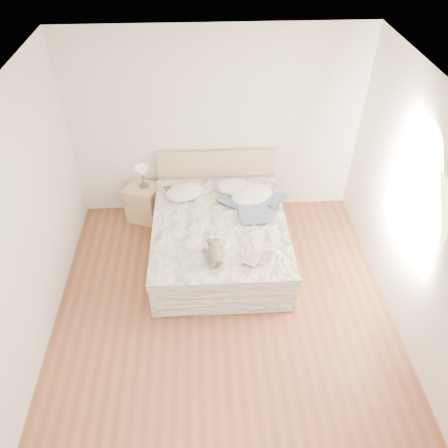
# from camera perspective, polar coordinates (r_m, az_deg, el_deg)

# --- Properties ---
(floor) EXTENTS (4.00, 4.50, 0.00)m
(floor) POSITION_cam_1_polar(r_m,az_deg,el_deg) (5.26, 0.06, -12.68)
(floor) COLOR brown
(floor) RESTS_ON ground
(ceiling) EXTENTS (4.00, 4.50, 0.00)m
(ceiling) POSITION_cam_1_polar(r_m,az_deg,el_deg) (3.50, 0.09, 14.88)
(ceiling) COLOR white
(ceiling) RESTS_ON ground
(wall_back) EXTENTS (4.00, 0.02, 2.70)m
(wall_back) POSITION_cam_1_polar(r_m,az_deg,el_deg) (6.11, -1.09, 12.59)
(wall_back) COLOR silver
(wall_back) RESTS_ON ground
(wall_left) EXTENTS (0.02, 4.50, 2.70)m
(wall_left) POSITION_cam_1_polar(r_m,az_deg,el_deg) (4.63, -25.51, -2.44)
(wall_left) COLOR silver
(wall_left) RESTS_ON ground
(wall_right) EXTENTS (0.02, 4.50, 2.70)m
(wall_right) POSITION_cam_1_polar(r_m,az_deg,el_deg) (4.78, 24.79, -0.72)
(wall_right) COLOR silver
(wall_right) RESTS_ON ground
(window) EXTENTS (0.02, 1.30, 1.10)m
(window) POSITION_cam_1_polar(r_m,az_deg,el_deg) (4.92, 23.70, 2.45)
(window) COLOR white
(window) RESTS_ON wall_right
(bed) EXTENTS (1.72, 2.14, 1.00)m
(bed) POSITION_cam_1_polar(r_m,az_deg,el_deg) (5.84, -0.57, -1.45)
(bed) COLOR tan
(bed) RESTS_ON floor
(nightstand) EXTENTS (0.57, 0.54, 0.56)m
(nightstand) POSITION_cam_1_polar(r_m,az_deg,el_deg) (6.54, -10.39, 2.79)
(nightstand) COLOR tan
(nightstand) RESTS_ON floor
(table_lamp) EXTENTS (0.22, 0.22, 0.32)m
(table_lamp) POSITION_cam_1_polar(r_m,az_deg,el_deg) (6.26, -10.65, 6.61)
(table_lamp) COLOR #4A4440
(table_lamp) RESTS_ON nightstand
(pillow_left) EXTENTS (0.63, 0.54, 0.16)m
(pillow_left) POSITION_cam_1_polar(r_m,az_deg,el_deg) (6.05, -5.20, 4.13)
(pillow_left) COLOR white
(pillow_left) RESTS_ON bed
(pillow_middle) EXTENTS (0.57, 0.43, 0.16)m
(pillow_middle) POSITION_cam_1_polar(r_m,az_deg,el_deg) (6.12, 1.53, 4.80)
(pillow_middle) COLOR white
(pillow_middle) RESTS_ON bed
(pillow_right) EXTENTS (0.73, 0.65, 0.18)m
(pillow_right) POSITION_cam_1_polar(r_m,az_deg,el_deg) (5.99, 3.64, 3.83)
(pillow_right) COLOR white
(pillow_right) RESTS_ON bed
(blouse) EXTENTS (0.71, 0.74, 0.03)m
(blouse) POSITION_cam_1_polar(r_m,az_deg,el_deg) (5.76, 3.83, 1.94)
(blouse) COLOR #384C71
(blouse) RESTS_ON bed
(photo_book) EXTENTS (0.41, 0.36, 0.03)m
(photo_book) POSITION_cam_1_polar(r_m,az_deg,el_deg) (6.12, -6.39, 4.38)
(photo_book) COLOR silver
(photo_book) RESTS_ON bed
(childrens_book) EXTENTS (0.43, 0.38, 0.02)m
(childrens_book) POSITION_cam_1_polar(r_m,az_deg,el_deg) (5.09, 4.62, -4.36)
(childrens_book) COLOR beige
(childrens_book) RESTS_ON bed
(teddy_bear) EXTENTS (0.27, 0.35, 0.17)m
(teddy_bear) POSITION_cam_1_polar(r_m,az_deg,el_deg) (5.04, -1.26, -4.45)
(teddy_bear) COLOR #695C4D
(teddy_bear) RESTS_ON bed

